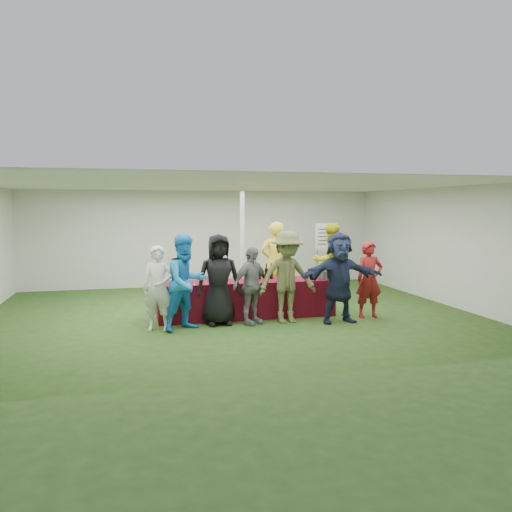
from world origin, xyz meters
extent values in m
plane|color=#284719|center=(0.00, 0.00, 0.00)|extent=(60.00, 60.00, 0.00)
plane|color=white|center=(0.00, 4.00, 1.35)|extent=(10.00, 0.00, 10.00)
plane|color=white|center=(0.00, -4.00, 1.35)|extent=(10.00, 0.00, 10.00)
plane|color=white|center=(5.00, 0.00, 1.35)|extent=(0.00, 8.00, 8.00)
plane|color=white|center=(0.00, 0.00, 2.70)|extent=(10.00, 10.00, 0.00)
cylinder|color=silver|center=(0.50, 1.20, 1.35)|extent=(0.10, 0.10, 2.70)
cube|color=maroon|center=(0.26, -0.30, 0.38)|extent=(3.60, 0.80, 0.75)
cylinder|color=black|center=(0.56, -0.17, 0.86)|extent=(0.07, 0.07, 0.22)
cylinder|color=black|center=(0.56, -0.17, 1.01)|extent=(0.03, 0.03, 0.08)
cylinder|color=maroon|center=(0.56, -0.17, 1.06)|extent=(0.03, 0.03, 0.02)
cylinder|color=black|center=(0.72, -0.16, 0.86)|extent=(0.07, 0.07, 0.22)
cylinder|color=black|center=(0.72, -0.16, 1.01)|extent=(0.03, 0.03, 0.08)
cylinder|color=maroon|center=(0.72, -0.16, 1.06)|extent=(0.03, 0.03, 0.02)
cylinder|color=black|center=(0.82, -0.15, 0.86)|extent=(0.07, 0.07, 0.22)
cylinder|color=black|center=(0.82, -0.15, 1.01)|extent=(0.03, 0.03, 0.08)
cylinder|color=maroon|center=(0.82, -0.15, 1.06)|extent=(0.03, 0.03, 0.02)
cylinder|color=black|center=(0.99, -0.16, 0.86)|extent=(0.07, 0.07, 0.22)
cylinder|color=black|center=(0.99, -0.16, 1.01)|extent=(0.03, 0.03, 0.08)
cylinder|color=maroon|center=(0.99, -0.16, 1.06)|extent=(0.03, 0.03, 0.02)
cylinder|color=black|center=(1.06, -0.17, 0.86)|extent=(0.07, 0.07, 0.22)
cylinder|color=black|center=(1.06, -0.17, 1.01)|extent=(0.03, 0.03, 0.08)
cylinder|color=maroon|center=(1.06, -0.17, 1.06)|extent=(0.03, 0.03, 0.02)
cylinder|color=black|center=(1.24, -0.16, 0.86)|extent=(0.07, 0.07, 0.22)
cylinder|color=black|center=(1.24, -0.16, 1.01)|extent=(0.03, 0.03, 0.08)
cylinder|color=maroon|center=(1.24, -0.16, 1.06)|extent=(0.03, 0.03, 0.02)
cylinder|color=silver|center=(-1.13, -0.52, 0.75)|extent=(0.06, 0.06, 0.00)
cylinder|color=silver|center=(-1.13, -0.52, 0.79)|extent=(0.01, 0.01, 0.07)
cylinder|color=silver|center=(-1.13, -0.52, 0.87)|extent=(0.06, 0.06, 0.08)
cylinder|color=#400610|center=(-1.13, -0.52, 0.84)|extent=(0.05, 0.05, 0.02)
cylinder|color=silver|center=(-0.84, -0.59, 0.75)|extent=(0.06, 0.06, 0.00)
cylinder|color=silver|center=(-0.84, -0.59, 0.79)|extent=(0.01, 0.01, 0.07)
cylinder|color=silver|center=(-0.84, -0.59, 0.87)|extent=(0.06, 0.06, 0.08)
cylinder|color=#400610|center=(-0.84, -0.59, 0.84)|extent=(0.05, 0.05, 0.02)
cylinder|color=silver|center=(-0.60, -0.54, 0.75)|extent=(0.06, 0.06, 0.00)
cylinder|color=silver|center=(-0.60, -0.54, 0.79)|extent=(0.01, 0.01, 0.07)
cylinder|color=silver|center=(-0.60, -0.54, 0.87)|extent=(0.06, 0.06, 0.08)
cylinder|color=#400610|center=(-0.60, -0.54, 0.84)|extent=(0.05, 0.05, 0.02)
cylinder|color=silver|center=(-0.07, -0.60, 0.75)|extent=(0.06, 0.06, 0.00)
cylinder|color=silver|center=(-0.07, -0.60, 0.79)|extent=(0.01, 0.01, 0.07)
cylinder|color=silver|center=(-0.07, -0.60, 0.87)|extent=(0.06, 0.06, 0.08)
cylinder|color=#400610|center=(-0.07, -0.60, 0.84)|extent=(0.05, 0.05, 0.02)
cylinder|color=silver|center=(1.55, -0.50, 0.75)|extent=(0.06, 0.06, 0.00)
cylinder|color=silver|center=(1.55, -0.50, 0.79)|extent=(0.01, 0.01, 0.07)
cylinder|color=silver|center=(1.55, -0.50, 0.87)|extent=(0.06, 0.06, 0.08)
cylinder|color=#400610|center=(1.55, -0.50, 0.84)|extent=(0.05, 0.05, 0.02)
cylinder|color=silver|center=(0.29, -0.22, 0.85)|extent=(0.07, 0.07, 0.20)
cylinder|color=silver|center=(0.29, -0.22, 0.96)|extent=(0.03, 0.03, 0.03)
cube|color=white|center=(1.84, -0.25, 0.77)|extent=(0.25, 0.18, 0.03)
cylinder|color=slate|center=(1.83, -0.52, 0.84)|extent=(0.23, 0.23, 0.18)
cylinder|color=slate|center=(2.82, 2.42, 0.55)|extent=(0.02, 0.02, 1.10)
cylinder|color=slate|center=(3.22, 2.42, 0.55)|extent=(0.02, 0.02, 1.10)
cube|color=white|center=(3.02, 2.42, 1.45)|extent=(0.50, 0.02, 0.70)
cube|color=black|center=(3.02, 2.41, 1.65)|extent=(0.36, 0.01, 0.02)
cube|color=black|center=(3.02, 2.41, 1.55)|extent=(0.36, 0.01, 0.02)
cube|color=black|center=(3.02, 2.41, 1.45)|extent=(0.36, 0.01, 0.02)
cube|color=black|center=(3.02, 2.41, 1.35)|extent=(0.36, 0.01, 0.02)
cube|color=black|center=(3.02, 2.41, 1.25)|extent=(0.36, 0.01, 0.02)
imported|color=yellow|center=(1.21, 0.88, 0.95)|extent=(0.72, 0.49, 1.91)
imported|color=gold|center=(2.69, 1.17, 0.93)|extent=(0.95, 0.76, 1.86)
imported|color=silver|center=(-1.55, -1.00, 0.78)|extent=(0.64, 0.50, 1.56)
imported|color=#1C80D3|center=(-1.05, -1.09, 0.88)|extent=(1.07, 1.00, 1.76)
imported|color=black|center=(-0.40, -0.81, 0.87)|extent=(0.87, 0.58, 1.74)
imported|color=slate|center=(0.20, -0.96, 0.75)|extent=(0.95, 0.76, 1.50)
imported|color=brown|center=(0.92, -0.97, 0.90)|extent=(1.20, 0.74, 1.79)
imported|color=#1C2341|center=(1.90, -1.22, 0.89)|extent=(1.64, 0.52, 1.77)
imported|color=maroon|center=(2.67, -0.95, 0.78)|extent=(0.58, 0.39, 1.56)
camera|label=1|loc=(-1.96, -10.13, 2.27)|focal=35.00mm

